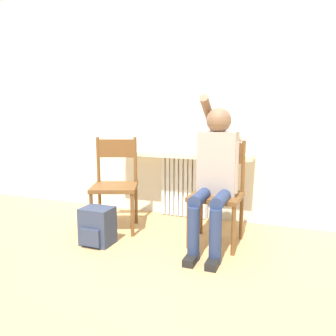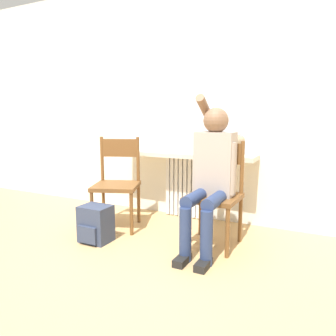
# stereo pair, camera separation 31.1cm
# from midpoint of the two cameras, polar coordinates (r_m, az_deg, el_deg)

# --- Properties ---
(ground_plane) EXTENTS (12.00, 12.00, 0.00)m
(ground_plane) POSITION_cam_midpoint_polar(r_m,az_deg,el_deg) (2.91, -2.54, -14.71)
(ground_plane) COLOR tan
(wall_with_window) EXTENTS (7.00, 0.06, 2.70)m
(wall_with_window) POSITION_cam_midpoint_polar(r_m,az_deg,el_deg) (3.78, 6.62, 11.75)
(wall_with_window) COLOR white
(wall_with_window) RESTS_ON ground_plane
(radiator) EXTENTS (0.55, 0.08, 0.72)m
(radiator) POSITION_cam_midpoint_polar(r_m,az_deg,el_deg) (3.79, 5.94, -3.28)
(radiator) COLOR white
(radiator) RESTS_ON ground_plane
(windowsill) EXTENTS (1.57, 0.33, 0.05)m
(windowsill) POSITION_cam_midpoint_polar(r_m,az_deg,el_deg) (3.62, 5.37, 2.33)
(windowsill) COLOR beige
(windowsill) RESTS_ON radiator
(window_glass) EXTENTS (1.51, 0.01, 1.03)m
(window_glass) POSITION_cam_midpoint_polar(r_m,az_deg,el_deg) (3.75, 6.41, 10.79)
(window_glass) COLOR white
(window_glass) RESTS_ON windowsill
(chair_left) EXTENTS (0.58, 0.58, 0.95)m
(chair_left) POSITION_cam_midpoint_polar(r_m,az_deg,el_deg) (3.45, -6.34, -2.41)
(chair_left) COLOR brown
(chair_left) RESTS_ON ground_plane
(chair_right) EXTENTS (0.45, 0.45, 0.95)m
(chair_right) POSITION_cam_midpoint_polar(r_m,az_deg,el_deg) (3.02, 11.15, -4.21)
(chair_right) COLOR brown
(chair_right) RESTS_ON ground_plane
(person) EXTENTS (0.36, 0.98, 1.36)m
(person) POSITION_cam_midpoint_polar(r_m,az_deg,el_deg) (2.87, 10.68, -0.43)
(person) COLOR navy
(person) RESTS_ON ground_plane
(cat) EXTENTS (0.49, 0.11, 0.22)m
(cat) POSITION_cam_midpoint_polar(r_m,az_deg,el_deg) (3.48, 12.79, 4.54)
(cat) COLOR #9E896B
(cat) RESTS_ON windowsill
(backpack) EXTENTS (0.28, 0.25, 0.34)m
(backpack) POSITION_cam_midpoint_polar(r_m,az_deg,el_deg) (3.15, -9.73, -9.64)
(backpack) COLOR #333D56
(backpack) RESTS_ON ground_plane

